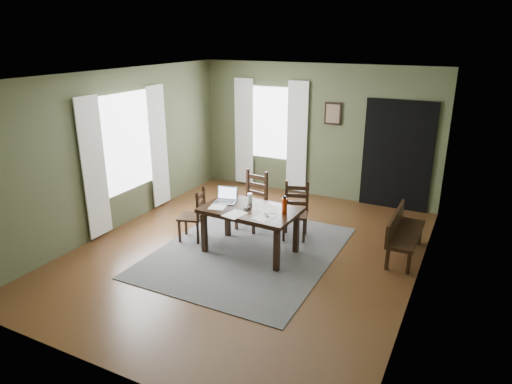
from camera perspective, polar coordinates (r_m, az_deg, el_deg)
The scene contains 26 objects.
ground at distance 7.23m, azimuth -1.08°, elevation -7.49°, with size 5.00×6.00×0.01m.
room_shell at distance 6.62m, azimuth -1.18°, elevation 6.62°, with size 5.02×6.02×2.71m.
rug at distance 7.23m, azimuth -1.08°, elevation -7.41°, with size 2.60×3.20×0.01m.
dining_table at distance 6.95m, azimuth -0.74°, elevation -2.76°, with size 1.48×0.92×0.72m.
chair_end at distance 7.52m, azimuth -7.76°, elevation -2.92°, with size 0.47×0.47×0.88m.
chair_back_left at distance 7.89m, azimuth -0.46°, elevation -1.16°, with size 0.49×0.49×1.01m.
chair_back_right at distance 7.57m, azimuth 4.98°, elevation -2.44°, with size 0.50×0.50×0.93m.
bench at distance 7.28m, azimuth 17.79°, elevation -4.60°, with size 0.40×1.24×0.70m.
laptop at distance 7.20m, azimuth -3.74°, elevation -0.72°, with size 0.38×0.33×0.23m.
computer_mouse at distance 6.89m, azimuth -1.08°, elevation -2.02°, with size 0.06×0.10×0.03m, color #3F3F42.
tv_remote at distance 6.65m, azimuth 1.32°, elevation -2.92°, with size 0.04×0.15×0.02m, color black.
drinking_glass at distance 7.08m, azimuth -0.77°, elevation -0.82°, with size 0.08×0.08×0.17m, color silver.
water_bottle at distance 6.70m, azimuth 3.59°, elevation -1.71°, with size 0.08×0.08×0.27m.
paper_a at distance 7.03m, azimuth -4.74°, elevation -1.77°, with size 0.24×0.31×0.00m, color white.
paper_b at distance 6.59m, azimuth 0.96°, elevation -3.17°, with size 0.24×0.32×0.00m, color white.
paper_c at distance 6.93m, azimuth 0.86°, elevation -2.00°, with size 0.22×0.29×0.00m, color white.
paper_d at distance 6.88m, azimuth 1.76°, elevation -2.17°, with size 0.24×0.31×0.00m, color white.
paper_e at distance 6.70m, azimuth -2.69°, elevation -2.80°, with size 0.25×0.33×0.00m, color white.
window_left at distance 8.26m, azimuth -15.90°, elevation 5.96°, with size 0.01×1.30×1.70m.
window_back at distance 9.73m, azimuth 1.83°, elevation 8.63°, with size 1.00×0.01×1.50m.
curtain_left_near at distance 7.74m, azimuth -19.60°, elevation 2.77°, with size 0.03×0.48×2.30m.
curtain_left_far at distance 8.90m, azimuth -12.09°, elevation 5.55°, with size 0.03×0.48×2.30m.
curtain_back_left at distance 10.02m, azimuth -1.50°, elevation 7.49°, with size 0.44×0.03×2.30m.
curtain_back_right at distance 9.51m, azimuth 5.15°, elevation 6.77°, with size 0.44×0.03×2.30m.
framed_picture at distance 9.20m, azimuth 9.60°, elevation 9.64°, with size 0.34×0.03×0.44m.
doorway_back at distance 9.05m, azimuth 17.23°, elevation 4.35°, with size 1.30×0.03×2.10m.
Camera 1 is at (3.02, -5.70, 3.26)m, focal length 32.00 mm.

